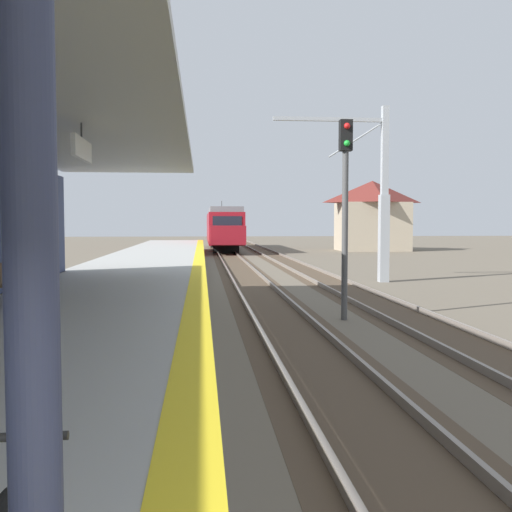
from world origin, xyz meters
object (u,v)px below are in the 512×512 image
object	(u,v)px
approaching_train	(223,227)
distant_trackside_house	(372,214)
rail_signal_post	(345,198)
catenary_pylon_far_side	(377,198)
platform_bench	(19,281)

from	to	relation	value
approaching_train	distant_trackside_house	world-z (taller)	distant_trackside_house
distant_trackside_house	rail_signal_post	bearing A→B (deg)	-107.64
catenary_pylon_far_side	platform_bench	xyz separation A→B (m)	(-11.19, -12.19, -2.23)
catenary_pylon_far_side	platform_bench	bearing A→B (deg)	-132.55
platform_bench	rail_signal_post	bearing A→B (deg)	20.07
platform_bench	distant_trackside_house	world-z (taller)	distant_trackside_house
rail_signal_post	platform_bench	size ratio (longest dim) A/B	3.25
catenary_pylon_far_side	distant_trackside_house	size ratio (longest dim) A/B	1.14
rail_signal_post	distant_trackside_house	world-z (taller)	distant_trackside_house
catenary_pylon_far_side	platform_bench	size ratio (longest dim) A/B	4.69
approaching_train	platform_bench	size ratio (longest dim) A/B	12.25
approaching_train	distant_trackside_house	bearing A→B (deg)	-10.53
rail_signal_post	platform_bench	distance (m)	8.10
distant_trackside_house	approaching_train	bearing A→B (deg)	169.47
approaching_train	catenary_pylon_far_side	bearing A→B (deg)	-79.88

